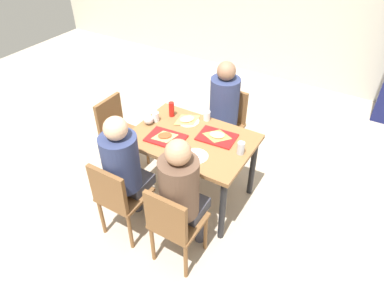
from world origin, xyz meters
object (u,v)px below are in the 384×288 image
(main_table, at_px, (192,146))
(plastic_cup_a, at_px, (207,116))
(paper_plate_near_edge, at_px, (196,156))
(soda_can, at_px, (241,148))
(tray_red_far, at_px, (217,137))
(paper_plate_center, at_px, (188,121))
(plastic_cup_b, at_px, (175,154))
(pizza_slice_a, at_px, (165,136))
(tray_red_near, at_px, (166,138))
(chair_near_left, at_px, (118,196))
(person_in_red, at_px, (125,166))
(foil_bundle, at_px, (149,120))
(condiment_bottle, at_px, (172,109))
(pizza_slice_b, at_px, (217,135))
(chair_near_right, at_px, (173,223))
(pizza_slice_c, at_px, (187,119))
(person_in_brown_jacket, at_px, (182,191))
(chair_far_side, at_px, (227,120))
(plastic_cup_c, at_px, (156,117))
(chair_left_end, at_px, (118,129))
(person_far_side, at_px, (223,108))

(main_table, relative_size, plastic_cup_a, 11.75)
(paper_plate_near_edge, relative_size, plastic_cup_a, 2.20)
(paper_plate_near_edge, bearing_deg, soda_can, 37.08)
(tray_red_far, xyz_separation_m, paper_plate_center, (-0.38, 0.10, -0.00))
(paper_plate_near_edge, bearing_deg, plastic_cup_b, -140.26)
(paper_plate_near_edge, relative_size, pizza_slice_a, 0.92)
(tray_red_near, distance_m, plastic_cup_b, 0.31)
(main_table, bearing_deg, paper_plate_center, 128.22)
(chair_near_left, bearing_deg, person_in_red, 90.00)
(tray_red_far, xyz_separation_m, plastic_cup_a, (-0.23, 0.22, 0.04))
(tray_red_near, relative_size, foil_bundle, 3.60)
(condiment_bottle, bearing_deg, paper_plate_near_edge, -38.73)
(pizza_slice_b, bearing_deg, foil_bundle, -167.94)
(chair_near_right, relative_size, pizza_slice_c, 3.11)
(person_in_brown_jacket, relative_size, paper_plate_center, 5.81)
(pizza_slice_a, distance_m, foil_bundle, 0.30)
(pizza_slice_b, height_order, pizza_slice_c, pizza_slice_b)
(chair_near_right, distance_m, soda_can, 0.89)
(chair_near_right, bearing_deg, person_in_brown_jacket, 90.00)
(main_table, height_order, foil_bundle, foil_bundle)
(chair_far_side, distance_m, tray_red_near, 0.99)
(tray_red_far, xyz_separation_m, foil_bundle, (-0.70, -0.14, 0.04))
(tray_red_near, relative_size, condiment_bottle, 2.25)
(person_in_red, relative_size, tray_red_far, 3.55)
(chair_near_left, distance_m, paper_plate_near_edge, 0.78)
(tray_red_near, distance_m, plastic_cup_c, 0.34)
(person_in_brown_jacket, xyz_separation_m, paper_plate_near_edge, (-0.12, 0.43, 0.01))
(chair_left_end, xyz_separation_m, pizza_slice_c, (0.78, 0.23, 0.27))
(person_far_side, bearing_deg, chair_near_right, -78.47)
(chair_far_side, bearing_deg, soda_can, -57.03)
(chair_near_left, height_order, chair_near_right, same)
(chair_near_left, height_order, chair_far_side, same)
(person_in_brown_jacket, relative_size, tray_red_near, 3.55)
(condiment_bottle, bearing_deg, plastic_cup_b, -54.18)
(paper_plate_near_edge, height_order, soda_can, soda_can)
(person_in_red, relative_size, pizza_slice_b, 5.21)
(paper_plate_near_edge, bearing_deg, chair_near_right, -78.28)
(plastic_cup_b, distance_m, condiment_bottle, 0.70)
(person_far_side, distance_m, plastic_cup_a, 0.31)
(person_far_side, relative_size, pizza_slice_a, 5.34)
(paper_plate_near_edge, relative_size, plastic_cup_c, 2.20)
(person_in_brown_jacket, distance_m, paper_plate_center, 0.99)
(chair_far_side, distance_m, soda_can, 0.97)
(plastic_cup_b, xyz_separation_m, soda_can, (0.47, 0.37, 0.01))
(main_table, relative_size, tray_red_near, 3.26)
(person_in_red, xyz_separation_m, plastic_cup_b, (0.32, 0.30, 0.05))
(chair_near_right, relative_size, tray_red_near, 2.41)
(foil_bundle, bearing_deg, plastic_cup_a, 37.93)
(tray_red_near, relative_size, paper_plate_near_edge, 1.64)
(paper_plate_center, distance_m, paper_plate_near_edge, 0.57)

